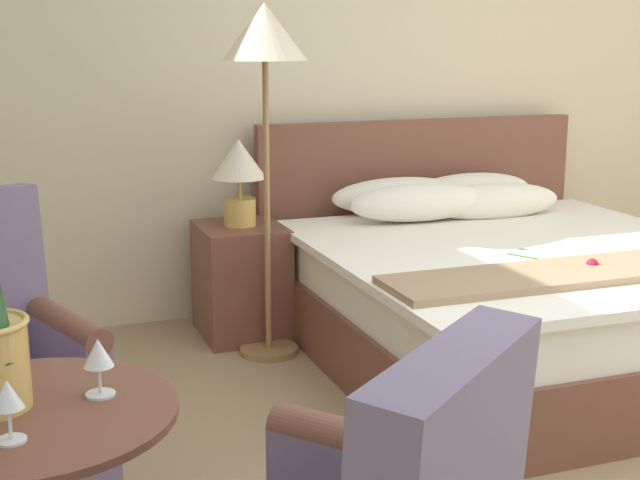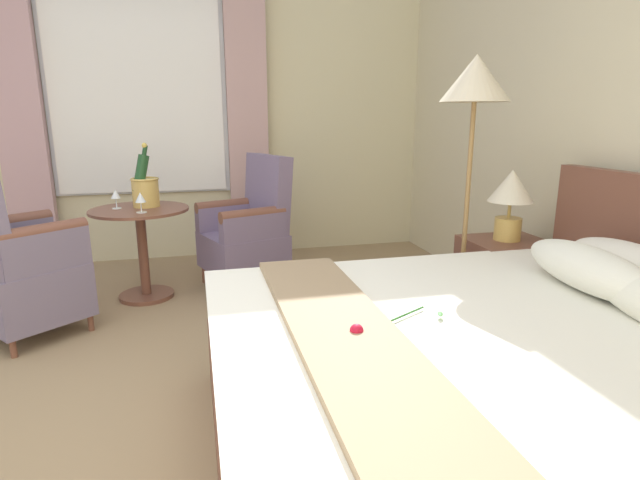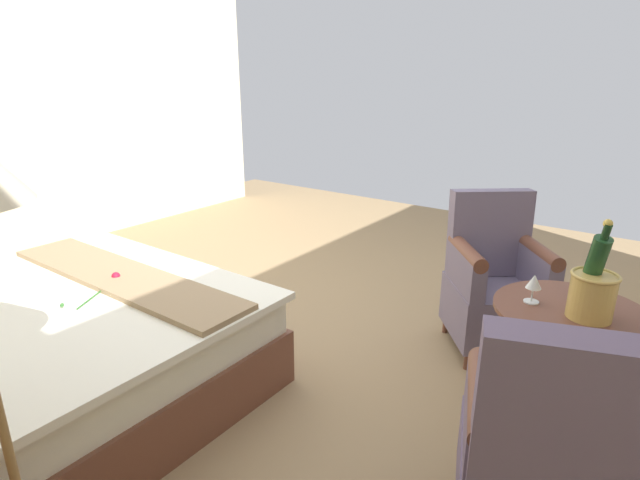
# 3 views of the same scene
# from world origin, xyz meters

# --- Properties ---
(ground_plane) EXTENTS (7.39, 7.39, 0.00)m
(ground_plane) POSITION_xyz_m (0.00, 0.00, 0.00)
(ground_plane) COLOR #987C57
(wall_far_side) EXTENTS (0.12, 5.39, 3.03)m
(wall_far_side) POSITION_xyz_m (3.00, 0.00, 1.51)
(wall_far_side) COLOR beige
(wall_far_side) RESTS_ON ground
(bed) EXTENTS (1.89, 2.10, 1.04)m
(bed) POSITION_xyz_m (0.36, 1.55, 0.32)
(bed) COLOR brown
(bed) RESTS_ON ground
(side_table_round) EXTENTS (0.69, 0.69, 0.67)m
(side_table_round) POSITION_xyz_m (-1.84, 0.04, 0.43)
(side_table_round) COLOR brown
(side_table_round) RESTS_ON ground
(champagne_bucket) EXTENTS (0.20, 0.20, 0.46)m
(champagne_bucket) POSITION_xyz_m (-1.92, 0.08, 0.81)
(champagne_bucket) COLOR tan
(champagne_bucket) RESTS_ON side_table_round
(wine_glass_near_bucket) EXTENTS (0.07, 0.07, 0.14)m
(wine_glass_near_bucket) POSITION_xyz_m (-1.88, -0.11, 0.76)
(wine_glass_near_bucket) COLOR white
(wine_glass_near_bucket) RESTS_ON side_table_round
(wine_glass_near_edge) EXTENTS (0.07, 0.07, 0.14)m
(wine_glass_near_edge) POSITION_xyz_m (-1.67, 0.07, 0.77)
(wine_glass_near_edge) COLOR white
(wine_glass_near_edge) RESTS_ON side_table_round
(armchair_by_window) EXTENTS (0.73, 0.74, 1.02)m
(armchair_by_window) POSITION_xyz_m (-1.95, 0.82, 0.44)
(armchair_by_window) COLOR brown
(armchair_by_window) RESTS_ON ground
(armchair_facing_bed) EXTENTS (0.76, 0.76, 1.00)m
(armchair_facing_bed) POSITION_xyz_m (-1.31, -0.60, 0.43)
(armchair_facing_bed) COLOR brown
(armchair_facing_bed) RESTS_ON ground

